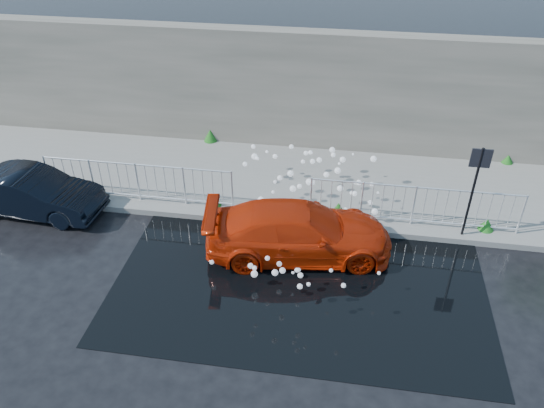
# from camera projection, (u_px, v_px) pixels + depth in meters

# --- Properties ---
(ground) EXTENTS (90.00, 90.00, 0.00)m
(ground) POSITION_uv_depth(u_px,v_px,m) (270.00, 312.00, 10.87)
(ground) COLOR black
(ground) RESTS_ON ground
(pavement) EXTENTS (30.00, 4.00, 0.15)m
(pavement) POSITION_uv_depth(u_px,v_px,m) (298.00, 182.00, 14.91)
(pavement) COLOR slate
(pavement) RESTS_ON ground
(curb) EXTENTS (30.00, 0.25, 0.16)m
(curb) POSITION_uv_depth(u_px,v_px,m) (289.00, 223.00, 13.27)
(curb) COLOR slate
(curb) RESTS_ON ground
(retaining_wall) EXTENTS (30.00, 0.60, 3.50)m
(retaining_wall) POSITION_uv_depth(u_px,v_px,m) (308.00, 91.00, 15.68)
(retaining_wall) COLOR #555148
(retaining_wall) RESTS_ON pavement
(puddle) EXTENTS (8.00, 5.00, 0.01)m
(puddle) POSITION_uv_depth(u_px,v_px,m) (299.00, 281.00, 11.62)
(puddle) COLOR black
(puddle) RESTS_ON ground
(sign_post) EXTENTS (0.45, 0.06, 2.50)m
(sign_post) POSITION_uv_depth(u_px,v_px,m) (476.00, 179.00, 11.89)
(sign_post) COLOR black
(sign_post) RESTS_ON ground
(railing_left) EXTENTS (5.05, 0.05, 1.10)m
(railing_left) POSITION_uv_depth(u_px,v_px,m) (138.00, 181.00, 13.70)
(railing_left) COLOR silver
(railing_left) RESTS_ON pavement
(railing_right) EXTENTS (5.05, 0.05, 1.10)m
(railing_right) POSITION_uv_depth(u_px,v_px,m) (414.00, 204.00, 12.81)
(railing_right) COLOR silver
(railing_right) RESTS_ON pavement
(weeds) EXTENTS (12.17, 3.93, 0.40)m
(weeds) POSITION_uv_depth(u_px,v_px,m) (281.00, 182.00, 14.41)
(weeds) COLOR #155016
(weeds) RESTS_ON pavement
(water_spray) EXTENTS (3.67, 5.67, 0.98)m
(water_spray) POSITION_uv_depth(u_px,v_px,m) (310.00, 189.00, 13.35)
(water_spray) COLOR white
(water_spray) RESTS_ON ground
(red_car) EXTENTS (4.47, 2.37, 1.24)m
(red_car) POSITION_uv_depth(u_px,v_px,m) (299.00, 231.00, 12.11)
(red_car) COLOR #B42107
(red_car) RESTS_ON ground
(dark_car) EXTENTS (3.62, 1.46, 1.17)m
(dark_car) POSITION_uv_depth(u_px,v_px,m) (33.00, 193.00, 13.50)
(dark_car) COLOR black
(dark_car) RESTS_ON ground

